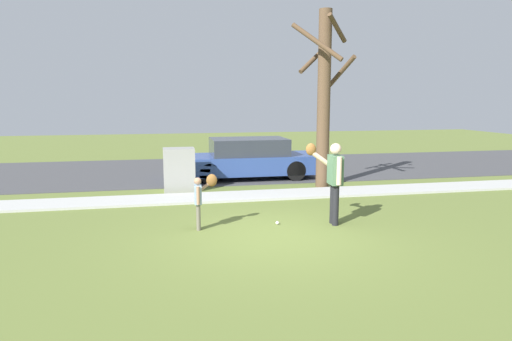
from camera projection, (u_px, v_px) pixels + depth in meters
name	position (u px, v px, depth m)	size (l,w,h in m)	color
ground_plane	(243.00, 198.00, 12.18)	(48.00, 48.00, 0.00)	olive
sidewalk_strip	(242.00, 196.00, 12.28)	(36.00, 1.20, 0.06)	#B2B2AD
road_surface	(219.00, 169.00, 17.12)	(36.00, 6.80, 0.02)	#424244
person_adult	(333.00, 175.00, 9.47)	(0.69, 0.67, 1.72)	black
person_child	(201.00, 195.00, 9.16)	(0.49, 0.41, 1.11)	#6B6656
baseball	(277.00, 223.00, 9.58)	(0.07, 0.07, 0.07)	white
utility_cabinet	(179.00, 170.00, 13.01)	(0.88, 0.65, 1.25)	gray
street_tree_near	(324.00, 95.00, 13.34)	(1.85, 1.88, 5.18)	brown
parked_wagon_blue	(249.00, 159.00, 15.08)	(4.50, 1.80, 1.33)	#2D478C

